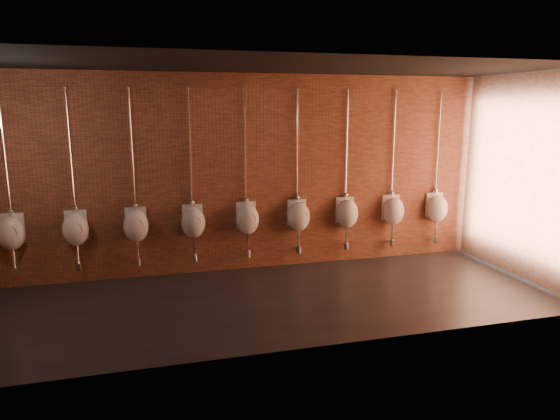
{
  "coord_description": "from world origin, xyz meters",
  "views": [
    {
      "loc": [
        -1.44,
        -6.44,
        2.65
      ],
      "look_at": [
        0.53,
        0.9,
        1.1
      ],
      "focal_mm": 32.0,
      "sensor_mm": 36.0,
      "label": 1
    }
  ],
  "objects_px": {
    "urinal_1": "(75,228)",
    "urinal_7": "(393,210)",
    "urinal_8": "(437,208)",
    "urinal_2": "(136,225)",
    "urinal_3": "(193,222)",
    "urinal_5": "(299,216)",
    "urinal_6": "(347,213)",
    "urinal_4": "(247,218)",
    "urinal_0": "(11,232)"
  },
  "relations": [
    {
      "from": "urinal_0",
      "to": "urinal_2",
      "type": "height_order",
      "value": "same"
    },
    {
      "from": "urinal_4",
      "to": "urinal_8",
      "type": "height_order",
      "value": "same"
    },
    {
      "from": "urinal_2",
      "to": "urinal_8",
      "type": "height_order",
      "value": "same"
    },
    {
      "from": "urinal_5",
      "to": "urinal_4",
      "type": "bearing_deg",
      "value": 180.0
    },
    {
      "from": "urinal_2",
      "to": "urinal_7",
      "type": "distance_m",
      "value": 4.37
    },
    {
      "from": "urinal_6",
      "to": "urinal_0",
      "type": "bearing_deg",
      "value": 180.0
    },
    {
      "from": "urinal_4",
      "to": "urinal_7",
      "type": "bearing_deg",
      "value": 0.0
    },
    {
      "from": "urinal_2",
      "to": "urinal_6",
      "type": "relative_size",
      "value": 1.0
    },
    {
      "from": "urinal_3",
      "to": "urinal_6",
      "type": "bearing_deg",
      "value": 0.0
    },
    {
      "from": "urinal_1",
      "to": "urinal_7",
      "type": "bearing_deg",
      "value": 0.0
    },
    {
      "from": "urinal_7",
      "to": "urinal_0",
      "type": "bearing_deg",
      "value": 180.0
    },
    {
      "from": "urinal_8",
      "to": "urinal_1",
      "type": "bearing_deg",
      "value": 180.0
    },
    {
      "from": "urinal_1",
      "to": "urinal_8",
      "type": "distance_m",
      "value": 6.12
    },
    {
      "from": "urinal_0",
      "to": "urinal_3",
      "type": "bearing_deg",
      "value": 0.0
    },
    {
      "from": "urinal_1",
      "to": "urinal_4",
      "type": "distance_m",
      "value": 2.62
    },
    {
      "from": "urinal_5",
      "to": "urinal_0",
      "type": "bearing_deg",
      "value": 180.0
    },
    {
      "from": "urinal_3",
      "to": "urinal_4",
      "type": "relative_size",
      "value": 1.0
    },
    {
      "from": "urinal_2",
      "to": "urinal_8",
      "type": "xyz_separation_m",
      "value": [
        5.25,
        0.0,
        0.0
      ]
    },
    {
      "from": "urinal_0",
      "to": "urinal_1",
      "type": "xyz_separation_m",
      "value": [
        0.87,
        0.0,
        0.0
      ]
    },
    {
      "from": "urinal_0",
      "to": "urinal_7",
      "type": "bearing_deg",
      "value": 0.0
    },
    {
      "from": "urinal_7",
      "to": "urinal_8",
      "type": "distance_m",
      "value": 0.87
    },
    {
      "from": "urinal_0",
      "to": "urinal_7",
      "type": "relative_size",
      "value": 1.0
    },
    {
      "from": "urinal_5",
      "to": "urinal_8",
      "type": "distance_m",
      "value": 2.62
    },
    {
      "from": "urinal_8",
      "to": "urinal_2",
      "type": "bearing_deg",
      "value": 180.0
    },
    {
      "from": "urinal_2",
      "to": "urinal_3",
      "type": "relative_size",
      "value": 1.0
    },
    {
      "from": "urinal_0",
      "to": "urinal_6",
      "type": "xyz_separation_m",
      "value": [
        5.25,
        0.0,
        0.0
      ]
    },
    {
      "from": "urinal_7",
      "to": "urinal_3",
      "type": "bearing_deg",
      "value": 180.0
    },
    {
      "from": "urinal_3",
      "to": "urinal_2",
      "type": "bearing_deg",
      "value": 180.0
    },
    {
      "from": "urinal_2",
      "to": "urinal_4",
      "type": "bearing_deg",
      "value": 0.0
    },
    {
      "from": "urinal_5",
      "to": "urinal_6",
      "type": "relative_size",
      "value": 1.0
    },
    {
      "from": "urinal_3",
      "to": "urinal_7",
      "type": "distance_m",
      "value": 3.5
    },
    {
      "from": "urinal_3",
      "to": "urinal_1",
      "type": "bearing_deg",
      "value": 180.0
    },
    {
      "from": "urinal_3",
      "to": "urinal_7",
      "type": "xyz_separation_m",
      "value": [
        3.5,
        0.0,
        0.0
      ]
    },
    {
      "from": "urinal_5",
      "to": "urinal_1",
      "type": "bearing_deg",
      "value": 180.0
    },
    {
      "from": "urinal_5",
      "to": "urinal_8",
      "type": "height_order",
      "value": "same"
    },
    {
      "from": "urinal_4",
      "to": "urinal_1",
      "type": "bearing_deg",
      "value": 180.0
    },
    {
      "from": "urinal_6",
      "to": "urinal_8",
      "type": "bearing_deg",
      "value": 0.0
    },
    {
      "from": "urinal_3",
      "to": "urinal_8",
      "type": "relative_size",
      "value": 1.0
    },
    {
      "from": "urinal_2",
      "to": "urinal_3",
      "type": "xyz_separation_m",
      "value": [
        0.87,
        0.0,
        0.0
      ]
    },
    {
      "from": "urinal_3",
      "to": "urinal_4",
      "type": "height_order",
      "value": "same"
    },
    {
      "from": "urinal_3",
      "to": "urinal_6",
      "type": "height_order",
      "value": "same"
    },
    {
      "from": "urinal_6",
      "to": "urinal_8",
      "type": "height_order",
      "value": "same"
    },
    {
      "from": "urinal_1",
      "to": "urinal_8",
      "type": "bearing_deg",
      "value": 0.0
    },
    {
      "from": "urinal_0",
      "to": "urinal_2",
      "type": "distance_m",
      "value": 1.75
    },
    {
      "from": "urinal_0",
      "to": "urinal_4",
      "type": "bearing_deg",
      "value": 0.0
    },
    {
      "from": "urinal_3",
      "to": "urinal_5",
      "type": "relative_size",
      "value": 1.0
    },
    {
      "from": "urinal_0",
      "to": "urinal_5",
      "type": "bearing_deg",
      "value": 0.0
    },
    {
      "from": "urinal_0",
      "to": "urinal_5",
      "type": "relative_size",
      "value": 1.0
    },
    {
      "from": "urinal_5",
      "to": "urinal_2",
      "type": "bearing_deg",
      "value": 180.0
    },
    {
      "from": "urinal_0",
      "to": "urinal_1",
      "type": "relative_size",
      "value": 1.0
    }
  ]
}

